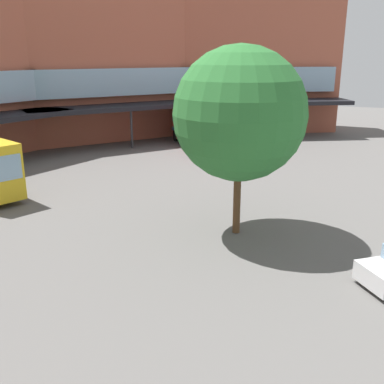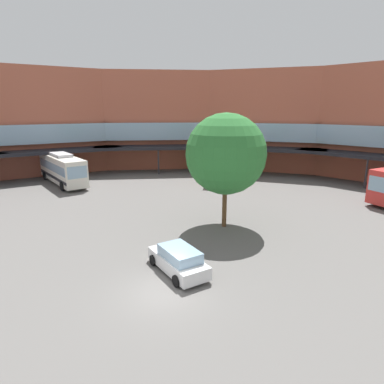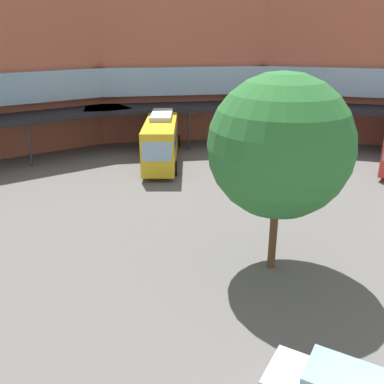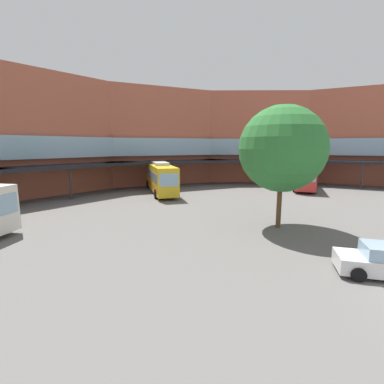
{
  "view_description": "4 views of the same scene",
  "coord_description": "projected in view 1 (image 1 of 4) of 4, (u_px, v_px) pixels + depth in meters",
  "views": [
    {
      "loc": [
        -17.11,
        4.68,
        8.53
      ],
      "look_at": [
        2.56,
        12.5,
        1.97
      ],
      "focal_mm": 41.83,
      "sensor_mm": 36.0,
      "label": 1
    },
    {
      "loc": [
        3.24,
        -14.86,
        9.28
      ],
      "look_at": [
        -0.3,
        16.04,
        1.31
      ],
      "focal_mm": 30.63,
      "sensor_mm": 36.0,
      "label": 2
    },
    {
      "loc": [
        -6.98,
        -4.58,
        10.53
      ],
      "look_at": [
        0.6,
        14.46,
        2.64
      ],
      "focal_mm": 39.7,
      "sensor_mm": 36.0,
      "label": 3
    },
    {
      "loc": [
        -14.16,
        -1.79,
        6.13
      ],
      "look_at": [
        -2.96,
        13.24,
        2.91
      ],
      "focal_mm": 25.53,
      "sensor_mm": 36.0,
      "label": 4
    }
  ],
  "objects": [
    {
      "name": "plaza_tree",
      "position": [
        240.0,
        114.0,
        20.59
      ],
      "size": [
        6.24,
        6.24,
        8.99
      ],
      "color": "brown",
      "rests_on": "ground"
    },
    {
      "name": "bus_0",
      "position": [
        196.0,
        127.0,
        41.78
      ],
      "size": [
        10.5,
        8.27,
        3.97
      ],
      "rotation": [
        0.0,
        0.0,
        3.74
      ],
      "color": "red",
      "rests_on": "ground"
    }
  ]
}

